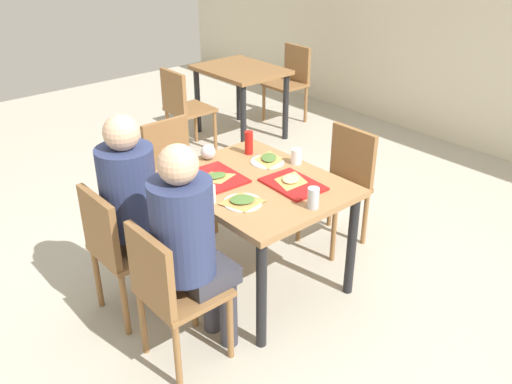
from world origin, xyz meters
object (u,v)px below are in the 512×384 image
at_px(pizza_slice_c, 269,158).
at_px(plastic_cup_b, 210,194).
at_px(chair_near_right, 169,288).
at_px(background_table, 241,80).
at_px(pizza_slice_d, 242,200).
at_px(background_chair_near, 183,105).
at_px(condiment_bottle, 249,143).
at_px(foil_bundle, 208,152).
at_px(chair_left_end, 175,169).
at_px(background_chair_far, 291,78).
at_px(chair_near_left, 118,245).
at_px(paper_plate_center, 267,162).
at_px(person_in_red, 135,199).
at_px(pizza_slice_a, 216,176).
at_px(soda_can, 313,198).
at_px(plastic_cup_a, 296,156).
at_px(main_table, 256,196).
at_px(tray_red_near, 217,177).
at_px(pizza_slice_b, 291,180).
at_px(person_in_brown_jacket, 189,238).
at_px(chair_far_side, 342,178).
at_px(tray_red_far, 293,184).
at_px(paper_plate_near_edge, 243,202).

distance_m(pizza_slice_c, plastic_cup_b, 0.67).
bearing_deg(chair_near_right, background_table, 134.39).
distance_m(pizza_slice_d, background_chair_near, 2.54).
bearing_deg(condiment_bottle, foil_bundle, -112.43).
xyz_separation_m(chair_left_end, background_chair_far, (-1.19, 2.34, 0.00)).
height_order(condiment_bottle, background_table, condiment_bottle).
bearing_deg(chair_near_left, paper_plate_center, 84.18).
distance_m(background_table, background_chair_far, 0.74).
distance_m(person_in_red, pizza_slice_a, 0.51).
bearing_deg(plastic_cup_b, condiment_bottle, 121.77).
height_order(plastic_cup_b, background_table, plastic_cup_b).
bearing_deg(chair_near_left, plastic_cup_b, 56.58).
distance_m(soda_can, background_table, 3.02).
bearing_deg(plastic_cup_a, chair_left_end, -157.57).
relative_size(background_table, background_chair_near, 1.06).
xyz_separation_m(main_table, soda_can, (0.46, 0.02, 0.16)).
xyz_separation_m(chair_left_end, pizza_slice_c, (0.75, 0.26, 0.26)).
height_order(chair_left_end, tray_red_near, chair_left_end).
height_order(pizza_slice_b, soda_can, soda_can).
distance_m(main_table, pizza_slice_c, 0.34).
xyz_separation_m(chair_near_left, chair_near_right, (0.54, 0.00, 0.00)).
bearing_deg(person_in_brown_jacket, chair_far_side, 100.20).
distance_m(person_in_red, tray_red_far, 0.93).
height_order(pizza_slice_b, background_chair_far, background_chair_far).
xyz_separation_m(chair_near_right, foil_bundle, (-0.73, 0.80, 0.29)).
xyz_separation_m(paper_plate_near_edge, pizza_slice_b, (-0.00, 0.38, 0.02)).
bearing_deg(paper_plate_near_edge, chair_near_left, -126.64).
relative_size(tray_red_near, plastic_cup_a, 3.60).
distance_m(person_in_brown_jacket, pizza_slice_b, 0.83).
bearing_deg(foil_bundle, plastic_cup_b, -35.67).
bearing_deg(pizza_slice_a, paper_plate_near_edge, -10.91).
xyz_separation_m(chair_left_end, paper_plate_near_edge, (1.08, -0.24, 0.25)).
distance_m(chair_left_end, pizza_slice_b, 1.12).
bearing_deg(soda_can, pizza_slice_b, 158.05).
bearing_deg(plastic_cup_b, pizza_slice_a, 135.75).
distance_m(person_in_red, background_chair_far, 3.55).
height_order(paper_plate_near_edge, pizza_slice_d, pizza_slice_d).
height_order(chair_near_left, person_in_brown_jacket, person_in_brown_jacket).
height_order(chair_near_left, foil_bundle, chair_near_left).
bearing_deg(plastic_cup_a, paper_plate_near_edge, -72.80).
distance_m(pizza_slice_d, foil_bundle, 0.66).
relative_size(pizza_slice_c, background_chair_near, 0.30).
bearing_deg(background_chair_near, background_chair_far, 90.00).
relative_size(person_in_brown_jacket, tray_red_far, 3.51).
xyz_separation_m(chair_far_side, tray_red_far, (0.19, -0.69, 0.25)).
xyz_separation_m(main_table, person_in_brown_jacket, (0.27, -0.68, 0.10)).
bearing_deg(person_in_brown_jacket, paper_plate_center, 115.15).
bearing_deg(condiment_bottle, background_chair_near, 160.08).
relative_size(chair_near_left, plastic_cup_b, 8.53).
bearing_deg(person_in_brown_jacket, background_chair_near, 146.82).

